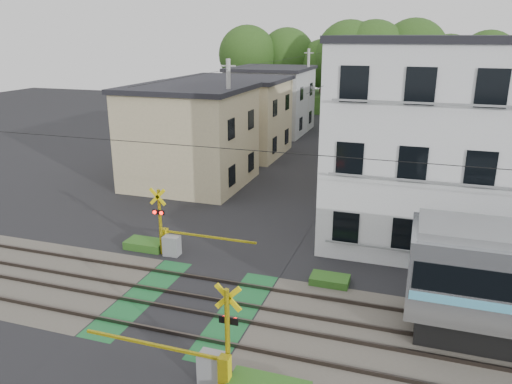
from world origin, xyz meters
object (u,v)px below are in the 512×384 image
(crossing_signal_near, at_px, (213,362))
(apartment_block, at_px, (444,142))
(pedestrian, at_px, (342,128))
(crossing_signal_far, at_px, (170,240))

(crossing_signal_near, height_order, apartment_block, apartment_block)
(apartment_block, bearing_deg, pedestrian, 109.74)
(crossing_signal_near, bearing_deg, apartment_block, 65.78)
(crossing_signal_far, bearing_deg, apartment_block, 27.78)
(pedestrian, bearing_deg, crossing_signal_near, 107.23)
(apartment_block, relative_size, pedestrian, 5.84)
(crossing_signal_far, height_order, pedestrian, crossing_signal_far)
(crossing_signal_near, xyz_separation_m, pedestrian, (-2.20, 35.77, 0.16))
(crossing_signal_far, xyz_separation_m, apartment_block, (11.09, 5.84, 3.94))
(apartment_block, bearing_deg, crossing_signal_near, -114.22)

